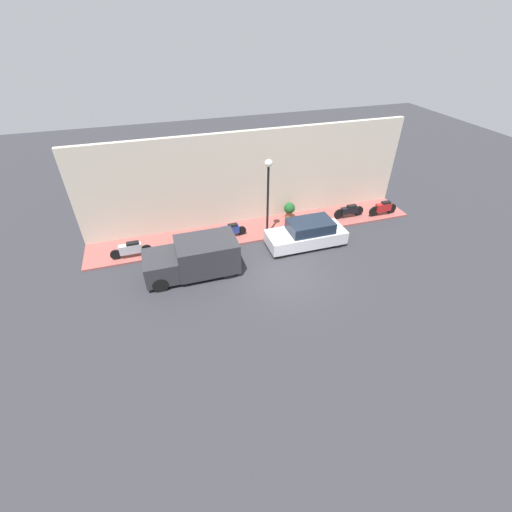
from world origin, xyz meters
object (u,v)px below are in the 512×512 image
object	(u,v)px
parked_car	(307,234)
motorcycle_blue	(231,230)
motorcycle_black	(349,211)
potted_plant	(289,209)
streetlamp	(268,183)
motorcycle_red	(383,208)
scooter_silver	(131,249)
delivery_van	(193,258)

from	to	relation	value
parked_car	motorcycle_blue	bearing A→B (deg)	63.35
motorcycle_black	potted_plant	distance (m)	3.70
streetlamp	parked_car	bearing A→B (deg)	-128.91
streetlamp	potted_plant	world-z (taller)	streetlamp
motorcycle_blue	streetlamp	distance (m)	3.42
motorcycle_red	streetlamp	world-z (taller)	streetlamp
scooter_silver	potted_plant	world-z (taller)	potted_plant
parked_car	delivery_van	xyz separation A→B (m)	(-0.65, 6.24, 0.21)
delivery_van	streetlamp	world-z (taller)	streetlamp
parked_car	motorcycle_red	world-z (taller)	parked_car
motorcycle_black	scooter_silver	world-z (taller)	scooter_silver
motorcycle_black	motorcycle_red	bearing A→B (deg)	-99.34
motorcycle_black	parked_car	bearing A→B (deg)	117.11
parked_car	streetlamp	size ratio (longest dim) A/B	0.97
delivery_van	streetlamp	xyz separation A→B (m)	(2.08, -4.46, 2.35)
scooter_silver	motorcycle_red	bearing A→B (deg)	-90.01
parked_car	motorcycle_red	bearing A→B (deg)	-75.33
delivery_van	potted_plant	bearing A→B (deg)	-61.22
motorcycle_blue	parked_car	bearing A→B (deg)	-116.65
motorcycle_black	streetlamp	distance (m)	6.11
scooter_silver	potted_plant	bearing A→B (deg)	-81.94
motorcycle_blue	motorcycle_black	world-z (taller)	motorcycle_black
parked_car	motorcycle_black	size ratio (longest dim) A/B	2.17
motorcycle_blue	motorcycle_black	bearing A→B (deg)	-90.06
motorcycle_red	streetlamp	bearing A→B (deg)	90.69
motorcycle_black	potted_plant	world-z (taller)	potted_plant
parked_car	scooter_silver	world-z (taller)	parked_car
streetlamp	motorcycle_red	bearing A→B (deg)	-89.31
parked_car	scooter_silver	bearing A→B (deg)	80.49
motorcycle_red	motorcycle_black	distance (m)	2.19
scooter_silver	parked_car	bearing A→B (deg)	-99.51
scooter_silver	delivery_van	bearing A→B (deg)	-126.94
scooter_silver	potted_plant	xyz separation A→B (m)	(1.31, -9.25, 0.16)
parked_car	motorcycle_red	distance (m)	6.03
parked_car	streetlamp	xyz separation A→B (m)	(1.44, 1.78, 2.56)
motorcycle_blue	potted_plant	bearing A→B (deg)	-76.27
delivery_van	motorcycle_red	distance (m)	12.27
parked_car	scooter_silver	xyz separation A→B (m)	(1.53, 9.13, -0.14)
motorcycle_red	potted_plant	world-z (taller)	potted_plant
delivery_van	scooter_silver	size ratio (longest dim) A/B	2.13
motorcycle_black	streetlamp	xyz separation A→B (m)	(-0.45, 5.46, 2.71)
motorcycle_red	streetlamp	xyz separation A→B (m)	(-0.09, 7.62, 2.67)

